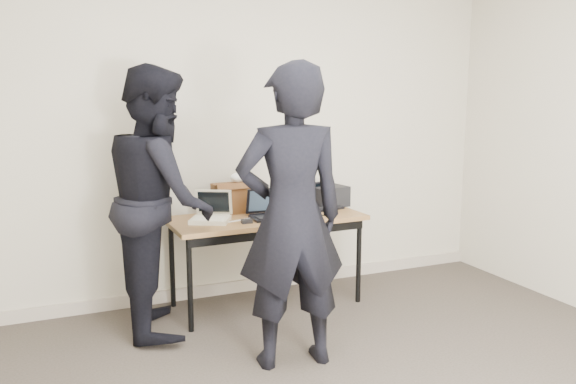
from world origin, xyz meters
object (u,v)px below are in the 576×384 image
desk (267,224)px  laptop_right (320,202)px  laptop_center (268,211)px  person_typist (291,218)px  equipment_box (328,196)px  leather_satchel (235,197)px  person_observer (160,200)px  laptop_beige (211,215)px

desk → laptop_right: (0.53, 0.14, 0.11)m
laptop_center → person_typist: 0.96m
laptop_center → equipment_box: (0.64, 0.24, 0.04)m
leather_satchel → person_observer: size_ratio=0.20×
desk → person_typist: person_typist is taller
laptop_center → laptop_right: 0.57m
laptop_beige → person_observer: (-0.39, -0.10, 0.16)m
desk → laptop_beige: laptop_beige is taller
laptop_center → leather_satchel: bearing=122.7°
person_observer → laptop_center: bearing=-80.4°
laptop_center → person_observer: (-0.83, -0.05, 0.16)m
leather_satchel → laptop_beige: bearing=-143.8°
laptop_center → person_observer: person_observer is taller
laptop_beige → laptop_center: bearing=21.7°
laptop_right → person_observer: bearing=178.3°
equipment_box → desk: bearing=-163.0°
laptop_right → laptop_beige: bearing=176.4°
equipment_box → person_typist: bearing=-125.8°
laptop_center → laptop_right: bearing=19.5°
laptop_center → equipment_box: bearing=20.9°
person_typist → laptop_center: bearing=-96.4°
desk → laptop_beige: 0.45m
desk → laptop_right: size_ratio=4.53×
leather_satchel → person_typist: bearing=-95.8°
laptop_center → person_observer: size_ratio=0.15×
desk → equipment_box: (0.63, 0.19, 0.14)m
desk → laptop_right: laptop_right is taller
laptop_center → person_observer: 0.84m
desk → leather_satchel: 0.34m
laptop_right → person_observer: (-1.36, -0.24, 0.16)m
desk → equipment_box: size_ratio=5.16×
laptop_center → leather_satchel: size_ratio=0.77×
laptop_beige → laptop_center: size_ratio=1.30×
equipment_box → laptop_right: bearing=-152.8°
laptop_beige → equipment_box: bearing=38.0°
laptop_beige → person_typist: bearing=-48.6°
laptop_beige → laptop_right: laptop_beige is taller
laptop_center → person_typist: (-0.20, -0.93, 0.15)m
desk → leather_satchel: (-0.18, 0.23, 0.19)m
laptop_center → equipment_box: size_ratio=0.97×
laptop_right → leather_satchel: 0.72m
laptop_right → person_typist: (-0.74, -1.11, 0.16)m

